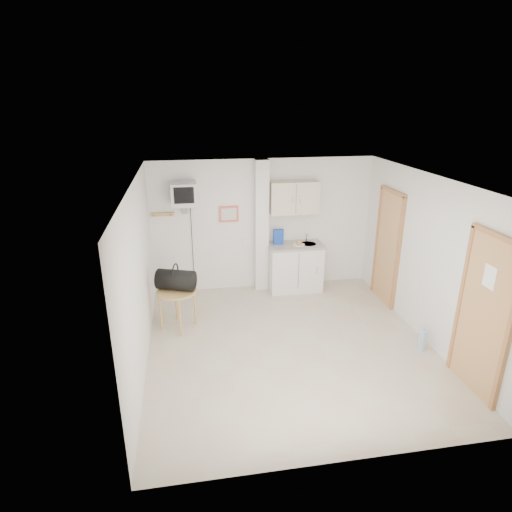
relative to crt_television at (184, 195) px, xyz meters
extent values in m
plane|color=#BDB39A|center=(1.45, -2.02, -1.94)|extent=(4.50, 4.50, 0.00)
cube|color=white|center=(1.45, 0.23, -0.69)|extent=(4.20, 0.04, 2.50)
cube|color=white|center=(1.45, -4.27, -0.69)|extent=(4.20, 0.04, 2.50)
cube|color=white|center=(-0.65, -2.02, -0.69)|extent=(0.04, 4.50, 2.50)
cube|color=white|center=(3.55, -2.02, -0.69)|extent=(0.04, 4.50, 2.50)
cube|color=white|center=(1.45, -2.02, 0.56)|extent=(4.20, 4.50, 0.04)
cube|color=white|center=(1.40, 0.12, -0.69)|extent=(0.25, 0.22, 2.50)
cube|color=#D25747|center=(0.80, 0.21, -0.44)|extent=(0.36, 0.03, 0.30)
cube|color=silver|center=(0.80, 0.19, -0.44)|extent=(0.28, 0.01, 0.22)
cube|color=#A68145|center=(-0.40, 0.20, -0.39)|extent=(0.40, 0.05, 0.06)
cube|color=white|center=(1.13, 0.22, -0.99)|extent=(0.15, 0.02, 0.08)
cylinder|color=#A68145|center=(-0.55, 0.14, -0.40)|extent=(0.02, 0.08, 0.02)
cylinder|color=#A68145|center=(-0.25, 0.14, -0.40)|extent=(0.02, 0.08, 0.02)
cube|color=#A47342|center=(3.52, -0.77, -0.94)|extent=(0.04, 0.75, 2.00)
cube|color=olive|center=(3.52, -0.77, -0.94)|extent=(0.06, 0.87, 2.06)
cube|color=#A47342|center=(3.52, -3.37, -0.93)|extent=(0.04, 0.82, 2.02)
cube|color=olive|center=(3.52, -3.37, -0.93)|extent=(0.06, 0.94, 2.08)
cube|color=white|center=(3.50, -3.37, -0.39)|extent=(0.01, 0.20, 0.28)
cube|color=white|center=(2.03, -0.05, -1.50)|extent=(1.00, 0.55, 0.88)
cube|color=#9F9687|center=(2.03, -0.05, -1.04)|extent=(1.03, 0.58, 0.04)
cylinder|color=#B7B7BA|center=(2.28, -0.05, -1.04)|extent=(0.30, 0.30, 0.05)
cylinder|color=#B7B7BA|center=(2.28, 0.09, -0.94)|extent=(0.02, 0.02, 0.16)
cylinder|color=#B7B7BA|center=(2.28, 0.03, -0.86)|extent=(0.02, 0.13, 0.02)
cube|color=beige|center=(2.00, 0.07, -0.14)|extent=(0.90, 0.32, 0.60)
cube|color=#153CA6|center=(1.71, 0.03, -0.87)|extent=(0.19, 0.07, 0.29)
cylinder|color=white|center=(2.08, -0.10, -1.01)|extent=(0.22, 0.22, 0.01)
sphere|color=tan|center=(2.08, -0.10, -0.96)|extent=(0.11, 0.11, 0.11)
cube|color=slate|center=(0.00, 0.07, -0.21)|extent=(0.36, 0.32, 0.02)
cube|color=slate|center=(0.00, 0.20, -0.29)|extent=(0.10, 0.06, 0.20)
cube|color=#BABABD|center=(0.00, 0.00, 0.01)|extent=(0.44, 0.42, 0.40)
cube|color=black|center=(0.00, -0.22, 0.03)|extent=(0.34, 0.02, 0.28)
cylinder|color=black|center=(0.10, 0.21, -1.07)|extent=(0.01, 0.01, 1.73)
cylinder|color=#A68145|center=(-0.20, -1.18, -1.30)|extent=(0.63, 0.63, 0.03)
cylinder|color=#A68145|center=(0.07, -1.15, -1.62)|extent=(0.04, 0.04, 0.62)
cylinder|color=#A68145|center=(-0.23, -0.90, -1.62)|extent=(0.04, 0.04, 0.62)
cylinder|color=#A68145|center=(-0.47, -1.21, -1.62)|extent=(0.04, 0.04, 0.62)
cylinder|color=#A68145|center=(-0.17, -1.45, -1.62)|extent=(0.04, 0.04, 0.62)
cylinder|color=black|center=(-0.20, -1.14, -1.12)|extent=(0.67, 0.51, 0.33)
torus|color=black|center=(-0.20, -1.14, -0.96)|extent=(0.10, 0.24, 0.25)
cylinder|color=#98B8CD|center=(3.36, -2.46, -1.77)|extent=(0.12, 0.12, 0.33)
cylinder|color=#98B8CD|center=(3.36, -2.46, -1.59)|extent=(0.04, 0.04, 0.04)
camera|label=1|loc=(0.02, -7.47, 1.59)|focal=30.00mm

